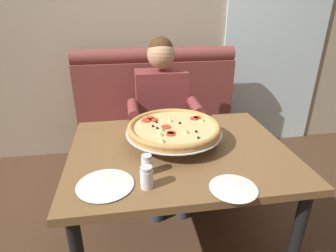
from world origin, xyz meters
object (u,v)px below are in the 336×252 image
Objects in this scene: booth_bench at (159,134)px; shaker_parmesan at (147,179)px; diner_main at (163,113)px; pizza at (174,128)px; plate_near_left at (233,187)px; patio_chair at (251,79)px; plate_near_right at (105,184)px; shaker_oregano at (147,166)px; dining_table at (179,163)px.

booth_bench is 13.97× the size of shaker_parmesan.
shaker_parmesan is at bearing -101.89° from diner_main.
pizza is at bearing -91.74° from diner_main.
patio_chair is at bearing 63.77° from plate_near_left.
patio_chair reaches higher than plate_near_left.
patio_chair is (1.29, 2.61, -0.24)m from plate_near_left.
plate_near_right is (-0.37, -0.36, -0.09)m from pizza.
plate_near_right is (-0.39, -0.95, 0.05)m from diner_main.
shaker_oregano is 0.21m from plate_near_right.
shaker_parmesan and patio_chair have the same top height.
booth_bench is at bearing 72.04° from plate_near_right.
pizza is at bearing 111.32° from plate_near_left.
pizza is 2.57× the size of plate_near_left.
dining_table is at bearing -74.12° from pizza.
booth_bench is 5.73× the size of plate_near_right.
shaker_oregano is (-0.18, -0.29, -0.05)m from pizza.
patio_chair is at bearing 53.59° from plate_near_right.
pizza is at bearing 64.21° from shaker_parmesan.
booth_bench is 1.71× the size of patio_chair.
dining_table is 2.21× the size of pizza.
shaker_parmesan is 0.12× the size of patio_chair.
shaker_parmesan reaches higher than plate_near_left.
patio_chair is (1.45, 2.22, -0.14)m from dining_table.
plate_near_right is at bearing -112.39° from diner_main.
plate_near_right is (-0.56, 0.11, -0.00)m from plate_near_left.
diner_main is at bearing 78.11° from shaker_parmesan.
plate_near_left is at bearing -68.68° from pizza.
diner_main is at bearing 67.61° from plate_near_right.
pizza is at bearing 57.74° from shaker_oregano.
shaker_oregano is 0.38× the size of plate_near_right.
booth_bench reaches higher than plate_near_left.
shaker_oregano is 0.11m from shaker_parmesan.
diner_main is (-0.00, 0.67, 0.05)m from dining_table.
booth_bench is 1.34m from shaker_parmesan.
plate_near_left is (0.37, -0.07, -0.03)m from shaker_parmesan.
plate_near_left is (0.16, -1.06, 0.05)m from diner_main.
dining_table is 11.44× the size of shaker_parmesan.
patio_chair is at bearing 56.84° from dining_table.
pizza is (-0.02, -0.60, 0.14)m from diner_main.
plate_near_left is 0.57m from plate_near_right.
dining_table is at bearing 35.55° from plate_near_right.
patio_chair is (1.45, 1.28, 0.13)m from booth_bench.
plate_near_right is at bearing -144.45° from dining_table.
dining_table is 0.20m from pizza.
pizza is at bearing -124.43° from patio_chair.
diner_main is 0.91m from shaker_oregano.
plate_near_left is (0.16, -1.33, 0.37)m from booth_bench.
shaker_parmesan is at bearing 168.79° from plate_near_left.
pizza is at bearing 43.56° from plate_near_right.
patio_chair is (1.47, 2.15, -0.33)m from pizza.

